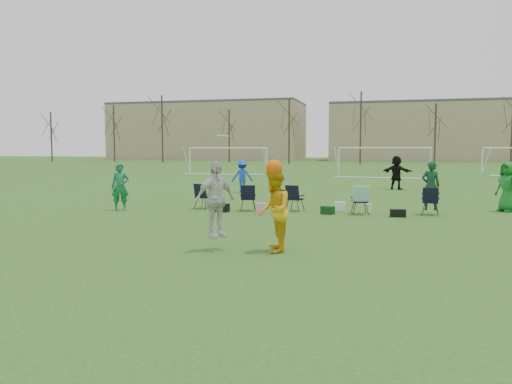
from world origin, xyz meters
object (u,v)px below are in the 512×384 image
(fielder_green_near, at_px, (120,187))
(center_contest, at_px, (252,205))
(fielder_green_far, at_px, (507,187))
(fielder_blue, at_px, (242,176))
(goal_mid, at_px, (383,154))
(goal_left, at_px, (228,153))
(fielder_black, at_px, (397,173))

(fielder_green_near, relative_size, center_contest, 0.68)
(center_contest, bearing_deg, fielder_green_far, 52.44)
(fielder_green_near, height_order, fielder_blue, fielder_green_near)
(goal_mid, bearing_deg, goal_left, 175.87)
(fielder_green_near, distance_m, fielder_black, 16.33)
(fielder_green_near, xyz_separation_m, center_contest, (6.74, -5.99, 0.16))
(fielder_green_near, relative_size, fielder_black, 0.92)
(fielder_blue, height_order, fielder_green_far, fielder_green_far)
(fielder_green_far, height_order, fielder_black, fielder_black)
(fielder_green_near, bearing_deg, fielder_black, 25.83)
(goal_mid, bearing_deg, center_contest, -90.59)
(fielder_black, xyz_separation_m, center_contest, (-3.38, -18.80, 0.08))
(fielder_blue, xyz_separation_m, goal_mid, (7.06, 16.75, 1.07))
(fielder_green_near, bearing_deg, fielder_green_far, -12.46)
(fielder_black, xyz_separation_m, goal_mid, (-0.86, 12.60, 0.96))
(fielder_black, height_order, center_contest, center_contest)
(fielder_black, relative_size, goal_left, 0.26)
(fielder_black, height_order, goal_left, goal_left)
(fielder_green_near, xyz_separation_m, goal_mid, (9.26, 25.41, 1.04))
(fielder_blue, distance_m, fielder_green_far, 12.85)
(fielder_green_far, xyz_separation_m, fielder_black, (-3.77, 9.50, 0.05))
(fielder_green_near, xyz_separation_m, fielder_green_far, (13.88, 3.31, 0.03))
(fielder_blue, bearing_deg, center_contest, 89.38)
(fielder_green_near, relative_size, fielder_green_far, 0.96)
(fielder_green_near, bearing_deg, goal_left, 73.96)
(fielder_green_near, xyz_separation_m, fielder_black, (10.12, 12.81, 0.08))
(goal_left, height_order, goal_mid, same)
(goal_left, xyz_separation_m, goal_mid, (14.00, -2.00, 0.00))
(fielder_blue, height_order, fielder_black, fielder_black)
(fielder_green_far, relative_size, goal_left, 0.25)
(fielder_blue, distance_m, goal_left, 20.02)
(fielder_green_near, distance_m, fielder_blue, 8.93)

